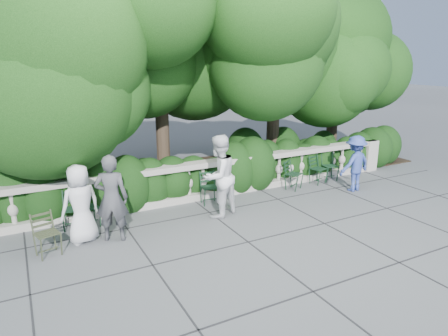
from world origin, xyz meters
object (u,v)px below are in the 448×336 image
person_casual_man (219,176)px  chair_b (93,229)px  chair_a (74,231)px  person_older_blue (355,164)px  chair_c (211,206)px  chair_weathered (52,258)px  person_businessman (80,204)px  chair_e (331,181)px  chair_f (322,184)px  chair_d (298,190)px  person_woman_grey (112,198)px

person_casual_man → chair_b: bearing=-34.4°
chair_a → person_older_blue: bearing=6.1°
chair_c → chair_weathered: same height
person_businessman → person_casual_man: bearing=161.6°
chair_b → person_casual_man: 3.01m
chair_a → chair_e: same height
chair_e → chair_f: (-0.47, -0.10, 0.00)m
chair_c → person_businessman: size_ratio=0.52×
chair_d → chair_e: (1.41, 0.18, 0.00)m
person_woman_grey → person_older_blue: person_woman_grey is taller
chair_c → person_older_blue: bearing=-2.5°
person_woman_grey → chair_d: bearing=-148.6°
person_businessman → person_older_blue: 7.22m
person_woman_grey → chair_weathered: bearing=35.1°
chair_b → chair_d: size_ratio=1.00×
person_businessman → person_casual_man: person_casual_man is taller
chair_e → person_woman_grey: bearing=-161.2°
chair_e → chair_weathered: (-7.91, -1.22, 0.00)m
chair_a → chair_weathered: same height
chair_c → chair_e: size_ratio=1.00×
person_casual_man → chair_d: bearing=169.8°
chair_f → person_casual_man: person_casual_man is taller
chair_b → chair_e: same height
chair_weathered → person_older_blue: (7.86, 0.30, 0.78)m
chair_f → person_woman_grey: bearing=175.4°
chair_f → chair_weathered: same height
person_casual_man → chair_c: bearing=-122.7°
chair_a → person_older_blue: person_older_blue is taller
chair_c → chair_f: size_ratio=1.00×
chair_e → chair_f: same height
person_woman_grey → person_older_blue: (6.65, 0.05, -0.12)m
chair_c → person_woman_grey: size_ratio=0.47×
chair_b → person_businessman: bearing=-127.0°
chair_a → chair_d: (5.99, -0.05, 0.00)m
person_businessman → person_older_blue: size_ratio=1.04×
chair_c → chair_e: (4.10, 0.14, 0.00)m
chair_b → person_businessman: (-0.26, -0.55, 0.81)m
chair_d → chair_a: bearing=150.9°
chair_f → person_older_blue: 1.20m
chair_c → chair_e: bearing=10.2°
chair_b → chair_d: bearing=-11.4°
chair_d → person_casual_man: 3.03m
chair_b → person_woman_grey: size_ratio=0.47×
person_woman_grey → chair_b: bearing=-44.9°
chair_weathered → person_casual_man: bearing=-8.8°
chair_e → chair_weathered: same height
chair_b → chair_c: 2.91m
person_casual_man → chair_f: bearing=168.1°
person_woman_grey → chair_a: bearing=-26.8°
chair_c → chair_e: 4.10m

